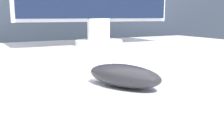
# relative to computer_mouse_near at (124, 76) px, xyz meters

# --- Properties ---
(partition_panel) EXTENTS (5.00, 0.03, 1.10)m
(partition_panel) POSITION_rel_computer_mouse_near_xyz_m (-0.04, 0.96, -0.24)
(partition_panel) COLOR #333D4C
(partition_panel) RESTS_ON ground_plane
(computer_mouse_near) EXTENTS (0.11, 0.14, 0.03)m
(computer_mouse_near) POSITION_rel_computer_mouse_near_xyz_m (0.00, 0.00, 0.00)
(computer_mouse_near) COLOR #232328
(computer_mouse_near) RESTS_ON desk
(keyboard) EXTENTS (0.38, 0.20, 0.02)m
(keyboard) POSITION_rel_computer_mouse_near_xyz_m (-0.11, 0.25, -0.01)
(keyboard) COLOR white
(keyboard) RESTS_ON desk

